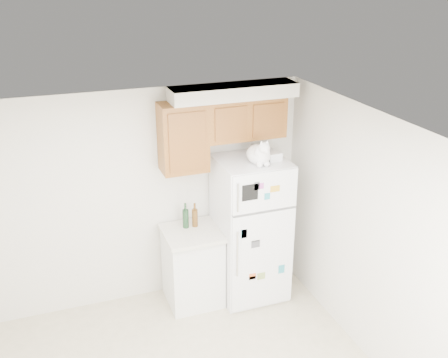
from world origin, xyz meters
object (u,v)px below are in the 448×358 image
base_counter (193,266)px  cat (260,154)px  storage_box_back (259,150)px  storage_box_front (274,157)px  bottle_amber (195,215)px  refrigerator (251,229)px  bottle_green (186,215)px

base_counter → cat: bearing=-15.9°
storage_box_back → storage_box_front: (0.08, -0.24, -0.01)m
cat → bottle_amber: bearing=155.3°
refrigerator → bottle_amber: bearing=164.9°
cat → storage_box_front: (0.19, 0.05, -0.07)m
cat → bottle_green: 1.10m
refrigerator → storage_box_back: bearing=46.9°
base_counter → storage_box_back: size_ratio=5.11×
cat → bottle_amber: size_ratio=1.53×
storage_box_front → bottle_green: 1.19m
cat → bottle_green: bearing=158.0°
storage_box_back → bottle_green: (-0.87, 0.02, -0.68)m
storage_box_back → bottle_green: bearing=-160.1°
storage_box_front → bottle_green: storage_box_front is taller
cat → bottle_amber: (-0.65, 0.30, -0.75)m
base_counter → storage_box_back: 1.53m
cat → bottle_green: cat is taller
storage_box_back → bottle_amber: size_ratio=0.63×
refrigerator → cat: size_ratio=3.89×
base_counter → bottle_amber: 0.61m
cat → bottle_green: (-0.76, 0.31, -0.75)m
bottle_green → refrigerator: bearing=-13.4°
bottle_amber → refrigerator: bearing=-15.1°
base_counter → storage_box_front: storage_box_front is taller
storage_box_back → bottle_green: 1.10m
base_counter → storage_box_front: size_ratio=6.13×
refrigerator → storage_box_back: storage_box_back is taller
storage_box_back → storage_box_front: size_ratio=1.20×
refrigerator → bottle_amber: (-0.62, 0.17, 0.21)m
cat → refrigerator: bearing=102.5°
base_counter → bottle_amber: size_ratio=3.22×
storage_box_back → base_counter: bearing=-153.3°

